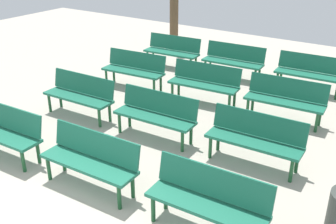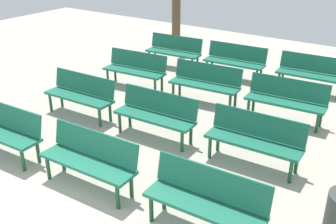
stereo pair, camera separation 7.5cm
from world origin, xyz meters
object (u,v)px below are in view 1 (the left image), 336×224
bench_r1_c2 (256,137)px  bench_r2_c2 (286,97)px  bench_r2_c0 (134,68)px  bench_r0_c2 (209,198)px  bench_r0_c1 (91,157)px  bench_r1_c1 (156,112)px  bench_r3_c2 (310,71)px  bench_r1_c0 (80,93)px  tree_0 (174,8)px  bench_r2_c1 (205,81)px  bench_r3_c1 (234,59)px  bench_r0_c0 (4,129)px  bench_r3_c0 (173,50)px

bench_r1_c2 → bench_r2_c2: size_ratio=0.99×
bench_r2_c0 → bench_r0_c2: bearing=-46.7°
bench_r1_c2 → bench_r0_c1: bearing=-134.2°
bench_r1_c1 → bench_r3_c2: same height
bench_r1_c0 → bench_r2_c2: size_ratio=0.99×
bench_r1_c1 → tree_0: (-3.09, 5.35, 0.80)m
bench_r1_c0 → bench_r3_c2: size_ratio=1.00×
bench_r2_c1 → bench_r2_c2: same height
bench_r0_c1 → bench_r3_c1: 5.74m
bench_r0_c2 → bench_r1_c2: bearing=92.3°
bench_r0_c0 → bench_r1_c0: 1.91m
bench_r0_c1 → bench_r3_c0: 6.02m
bench_r2_c2 → tree_0: 5.91m
bench_r2_c1 → bench_r3_c0: 2.66m
bench_r2_c0 → bench_r3_c1: 2.65m
bench_r3_c0 → bench_r0_c0: bearing=-91.2°
bench_r0_c2 → bench_r1_c1: same height
bench_r1_c2 → bench_r2_c0: (-3.89, 1.71, 0.00)m
bench_r0_c1 → bench_r3_c1: bearing=91.6°
bench_r0_c1 → bench_r3_c2: 6.08m
bench_r2_c0 → bench_r1_c2: bearing=-28.7°
bench_r1_c0 → tree_0: bearing=100.4°
bench_r2_c2 → tree_0: tree_0 is taller
bench_r0_c2 → bench_r3_c0: 6.88m
bench_r0_c1 → bench_r2_c2: 4.26m
bench_r3_c0 → bench_r3_c1: same height
bench_r1_c2 → tree_0: bearing=131.5°
bench_r2_c2 → bench_r3_c2: same height
bench_r2_c0 → bench_r3_c0: size_ratio=1.00×
bench_r2_c2 → bench_r3_c2: bearing=87.9°
bench_r0_c0 → bench_r3_c1: bearing=72.5°
bench_r2_c0 → bench_r3_c0: (-0.11, 1.89, 0.00)m
bench_r0_c1 → bench_r0_c2: 1.95m
bench_r0_c2 → bench_r1_c2: 1.90m
bench_r0_c1 → bench_r0_c2: (1.95, 0.10, 0.00)m
tree_0 → bench_r2_c2: bearing=-34.1°
bench_r0_c1 → bench_r2_c0: size_ratio=0.99×
bench_r0_c1 → bench_r1_c0: bearing=136.4°
bench_r1_c0 → bench_r3_c2: same height
bench_r1_c1 → bench_r2_c1: size_ratio=0.99×
bench_r3_c2 → bench_r3_c1: bearing=-178.8°
bench_r0_c1 → bench_r3_c1: size_ratio=1.00×
tree_0 → bench_r1_c2: bearing=-46.2°
bench_r2_c0 → bench_r2_c2: (3.74, 0.22, 0.00)m
bench_r0_c2 → tree_0: tree_0 is taller
bench_r0_c2 → bench_r2_c1: (-2.14, 3.75, 0.00)m
bench_r1_c0 → bench_r3_c2: 5.45m
bench_r1_c0 → bench_r1_c2: (3.80, 0.22, 0.00)m
bench_r1_c1 → bench_r2_c2: (1.77, 2.07, 0.00)m
bench_r0_c1 → bench_r2_c2: (1.65, 3.93, 0.00)m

